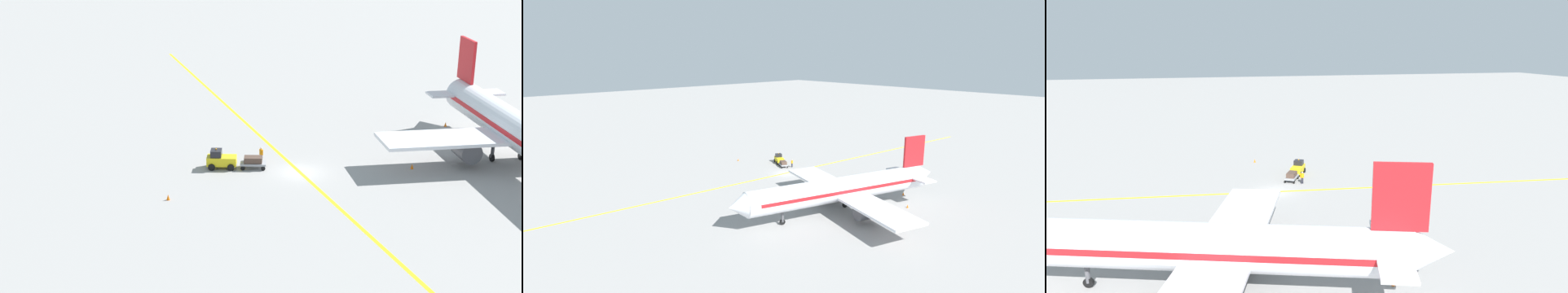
% 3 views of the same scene
% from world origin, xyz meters
% --- Properties ---
extents(ground_plane, '(400.00, 400.00, 0.00)m').
position_xyz_m(ground_plane, '(0.00, 0.00, 0.00)').
color(ground_plane, gray).
extents(apron_yellow_centreline, '(11.28, 119.54, 0.01)m').
position_xyz_m(apron_yellow_centreline, '(0.00, 0.00, 0.00)').
color(apron_yellow_centreline, yellow).
rests_on(apron_yellow_centreline, ground).
extents(airplane_at_gate, '(28.33, 34.87, 10.60)m').
position_xyz_m(airplane_at_gate, '(-20.84, 7.38, 3.71)').
color(airplane_at_gate, silver).
rests_on(airplane_at_gate, ground).
extents(baggage_tug_white, '(3.35, 2.75, 2.11)m').
position_xyz_m(baggage_tug_white, '(6.76, -4.49, 0.90)').
color(baggage_tug_white, gold).
rests_on(baggage_tug_white, ground).
extents(baggage_cart_trailing, '(2.95, 2.41, 1.24)m').
position_xyz_m(baggage_cart_trailing, '(3.81, -3.02, 0.76)').
color(baggage_cart_trailing, gray).
rests_on(baggage_cart_trailing, ground).
extents(ground_crew_worker, '(0.29, 0.57, 1.68)m').
position_xyz_m(ground_crew_worker, '(2.37, -4.21, 0.91)').
color(ground_crew_worker, '#23232D').
rests_on(ground_crew_worker, ground).
extents(traffic_cone_mid_apron, '(0.32, 0.32, 0.55)m').
position_xyz_m(traffic_cone_mid_apron, '(14.15, 1.16, 0.28)').
color(traffic_cone_mid_apron, orange).
rests_on(traffic_cone_mid_apron, ground).
extents(traffic_cone_by_wingtip, '(0.32, 0.32, 0.55)m').
position_xyz_m(traffic_cone_by_wingtip, '(-22.91, -6.26, 0.28)').
color(traffic_cone_by_wingtip, orange).
rests_on(traffic_cone_by_wingtip, ground).
extents(traffic_cone_far_edge, '(0.32, 0.32, 0.55)m').
position_xyz_m(traffic_cone_far_edge, '(-10.84, 3.81, 0.28)').
color(traffic_cone_far_edge, orange).
rests_on(traffic_cone_far_edge, ground).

